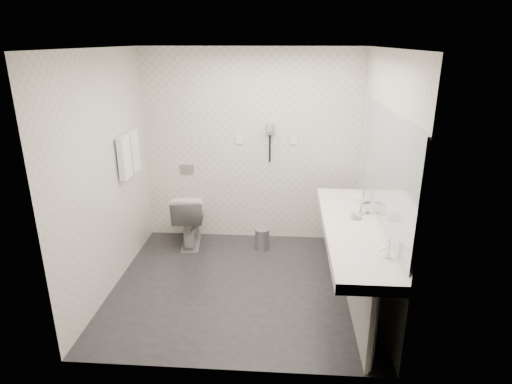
{
  "coord_description": "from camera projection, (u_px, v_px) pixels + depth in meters",
  "views": [
    {
      "loc": [
        0.45,
        -4.15,
        2.58
      ],
      "look_at": [
        0.15,
        0.15,
        1.05
      ],
      "focal_mm": 30.33,
      "sensor_mm": 36.0,
      "label": 1
    }
  ],
  "objects": [
    {
      "name": "glass_right",
      "position": [
        367.0,
        208.0,
        4.54
      ],
      "size": [
        0.07,
        0.07,
        0.11
      ],
      "primitive_type": "cylinder",
      "rotation": [
        0.0,
        0.0,
        0.14
      ],
      "color": "silver",
      "rests_on": "vanity_counter"
    },
    {
      "name": "vanity_panel",
      "position": [
        351.0,
        268.0,
        4.4
      ],
      "size": [
        0.03,
        2.15,
        0.75
      ],
      "primitive_type": "cube",
      "color": "#9C9A94",
      "rests_on": "floor"
    },
    {
      "name": "mirror",
      "position": [
        385.0,
        167.0,
        4.02
      ],
      "size": [
        0.02,
        2.2,
        1.05
      ],
      "primitive_type": "cube",
      "color": "#B2BCC6",
      "rests_on": "wall_right"
    },
    {
      "name": "vanity_post_far",
      "position": [
        342.0,
        227.0,
        5.37
      ],
      "size": [
        0.06,
        0.06,
        0.75
      ],
      "primitive_type": "cylinder",
      "color": "silver",
      "rests_on": "floor"
    },
    {
      "name": "floor",
      "position": [
        242.0,
        285.0,
        4.79
      ],
      "size": [
        2.8,
        2.8,
        0.0
      ],
      "primitive_type": "plane",
      "color": "#242428",
      "rests_on": "ground"
    },
    {
      "name": "ceiling",
      "position": [
        239.0,
        48.0,
        3.95
      ],
      "size": [
        2.8,
        2.8,
        0.0
      ],
      "primitive_type": "plane",
      "rotation": [
        3.14,
        0.0,
        0.0
      ],
      "color": "white",
      "rests_on": "wall_back"
    },
    {
      "name": "faucet_near",
      "position": [
        388.0,
        249.0,
        3.59
      ],
      "size": [
        0.04,
        0.04,
        0.15
      ],
      "primitive_type": "cylinder",
      "color": "silver",
      "rests_on": "vanity_counter"
    },
    {
      "name": "dryer_cord",
      "position": [
        270.0,
        149.0,
        5.53
      ],
      "size": [
        0.02,
        0.02,
        0.35
      ],
      "primitive_type": "cylinder",
      "color": "black",
      "rests_on": "dryer_cradle"
    },
    {
      "name": "soap_bottle_a",
      "position": [
        353.0,
        215.0,
        4.36
      ],
      "size": [
        0.06,
        0.06,
        0.1
      ],
      "primitive_type": "imported",
      "rotation": [
        0.0,
        0.0,
        0.31
      ],
      "color": "beige",
      "rests_on": "vanity_counter"
    },
    {
      "name": "glass_left",
      "position": [
        363.0,
        209.0,
        4.49
      ],
      "size": [
        0.07,
        0.07,
        0.12
      ],
      "primitive_type": "cylinder",
      "rotation": [
        0.0,
        0.0,
        -0.04
      ],
      "color": "silver",
      "rests_on": "vanity_counter"
    },
    {
      "name": "toilet",
      "position": [
        189.0,
        218.0,
        5.66
      ],
      "size": [
        0.49,
        0.76,
        0.73
      ],
      "primitive_type": "imported",
      "rotation": [
        0.0,
        0.0,
        3.26
      ],
      "color": "white",
      "rests_on": "floor"
    },
    {
      "name": "wall_right",
      "position": [
        381.0,
        181.0,
        4.28
      ],
      "size": [
        0.0,
        2.6,
        2.6
      ],
      "primitive_type": "plane",
      "rotation": [
        1.57,
        0.0,
        -1.57
      ],
      "color": "silver",
      "rests_on": "floor"
    },
    {
      "name": "wall_back",
      "position": [
        251.0,
        148.0,
        5.59
      ],
      "size": [
        2.8,
        0.0,
        2.8
      ],
      "primitive_type": "plane",
      "rotation": [
        1.57,
        0.0,
        0.0
      ],
      "color": "silver",
      "rests_on": "floor"
    },
    {
      "name": "soap_bottle_b",
      "position": [
        359.0,
        215.0,
        4.38
      ],
      "size": [
        0.08,
        0.08,
        0.09
      ],
      "primitive_type": "imported",
      "rotation": [
        0.0,
        0.0,
        -0.24
      ],
      "color": "beige",
      "rests_on": "vanity_counter"
    },
    {
      "name": "faucet_far",
      "position": [
        362.0,
        196.0,
        4.82
      ],
      "size": [
        0.04,
        0.04,
        0.15
      ],
      "primitive_type": "cylinder",
      "color": "silver",
      "rests_on": "vanity_counter"
    },
    {
      "name": "basin_far",
      "position": [
        344.0,
        203.0,
        4.86
      ],
      "size": [
        0.4,
        0.31,
        0.05
      ],
      "primitive_type": "ellipsoid",
      "color": "white",
      "rests_on": "vanity_counter"
    },
    {
      "name": "dryer_barrel",
      "position": [
        270.0,
        128.0,
        5.39
      ],
      "size": [
        0.08,
        0.14,
        0.08
      ],
      "primitive_type": "cylinder",
      "rotation": [
        1.57,
        0.0,
        0.0
      ],
      "color": "gray",
      "rests_on": "dryer_cradle"
    },
    {
      "name": "flush_plate",
      "position": [
        187.0,
        169.0,
        5.74
      ],
      "size": [
        0.18,
        0.02,
        0.12
      ],
      "primitive_type": "cube",
      "color": "#B2B5BA",
      "rests_on": "wall_back"
    },
    {
      "name": "wall_front",
      "position": [
        222.0,
        232.0,
        3.15
      ],
      "size": [
        2.8,
        0.0,
        2.8
      ],
      "primitive_type": "plane",
      "rotation": [
        -1.57,
        0.0,
        0.0
      ],
      "color": "silver",
      "rests_on": "floor"
    },
    {
      "name": "switch_plate_b",
      "position": [
        293.0,
        141.0,
        5.51
      ],
      "size": [
        0.09,
        0.02,
        0.09
      ],
      "primitive_type": "cube",
      "color": "white",
      "rests_on": "wall_back"
    },
    {
      "name": "towel_far",
      "position": [
        133.0,
        151.0,
        5.08
      ],
      "size": [
        0.07,
        0.24,
        0.48
      ],
      "primitive_type": "cube",
      "color": "white",
      "rests_on": "towel_rail"
    },
    {
      "name": "vanity_counter",
      "position": [
        352.0,
        230.0,
        4.26
      ],
      "size": [
        0.55,
        2.2,
        0.1
      ],
      "primitive_type": "cube",
      "color": "white",
      "rests_on": "floor"
    },
    {
      "name": "wall_left",
      "position": [
        106.0,
        175.0,
        4.46
      ],
      "size": [
        0.0,
        2.6,
        2.6
      ],
      "primitive_type": "plane",
      "rotation": [
        1.57,
        0.0,
        1.57
      ],
      "color": "silver",
      "rests_on": "floor"
    },
    {
      "name": "bin_lid",
      "position": [
        262.0,
        230.0,
        5.54
      ],
      "size": [
        0.19,
        0.19,
        0.02
      ],
      "primitive_type": "cylinder",
      "color": "#B2B5BA",
      "rests_on": "pedal_bin"
    },
    {
      "name": "basin_near",
      "position": [
        363.0,
        258.0,
        3.64
      ],
      "size": [
        0.4,
        0.31,
        0.05
      ],
      "primitive_type": "ellipsoid",
      "color": "white",
      "rests_on": "vanity_counter"
    },
    {
      "name": "dryer_cradle",
      "position": [
        270.0,
        129.0,
        5.47
      ],
      "size": [
        0.1,
        0.04,
        0.14
      ],
      "primitive_type": "cube",
      "color": "gray",
      "rests_on": "wall_back"
    },
    {
      "name": "towel_near",
      "position": [
        125.0,
        157.0,
        4.82
      ],
      "size": [
        0.07,
        0.24,
        0.48
      ],
      "primitive_type": "cube",
      "color": "white",
      "rests_on": "towel_rail"
    },
    {
      "name": "switch_plate_a",
      "position": [
        239.0,
        140.0,
        5.56
      ],
      "size": [
        0.09,
        0.02,
        0.09
      ],
      "primitive_type": "cube",
      "color": "white",
      "rests_on": "wall_back"
    },
    {
      "name": "towel_rail",
      "position": [
        126.0,
        135.0,
        4.88
      ],
      "size": [
        0.02,
        0.62,
        0.02
      ],
      "primitive_type": "cylinder",
      "rotation": [
        1.57,
        0.0,
        0.0
      ],
      "color": "silver",
      "rests_on": "wall_left"
    },
    {
      "name": "vanity_post_near",
      "position": [
        373.0,
        334.0,
        3.42
      ],
      "size": [
        0.06,
        0.06,
        0.75
      ],
      "primitive_type": "cylinder",
      "color": "silver",
      "rests_on": "floor"
    },
    {
      "name": "pedal_bin",
      "position": [
        262.0,
        239.0,
        5.59
      ],
      "size": [
        0.23,
        0.23,
        0.26
      ],
      "primitive_type": "cylinder",
      "rotation": [
        0.0,
        0.0,
        -0.3
      ],
      "color": "#B2B5BA",
      "rests_on": "floor"
    }
  ]
}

